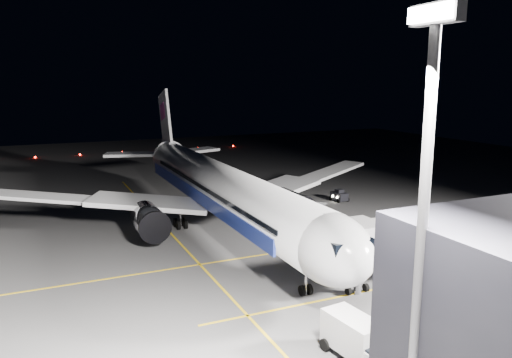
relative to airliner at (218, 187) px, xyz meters
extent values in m
plane|color=#4C4C4F|center=(1.08, 0.00, -5.16)|extent=(200.00, 200.00, 0.00)
cube|color=gold|center=(11.08, 0.00, -5.16)|extent=(0.25, 80.00, 0.01)
cube|color=gold|center=(1.08, -6.00, -5.16)|extent=(70.00, 0.25, 0.01)
cube|color=gold|center=(23.08, 10.00, -5.16)|extent=(0.25, 40.00, 0.01)
cylinder|color=silver|center=(1.08, 0.00, 0.14)|extent=(48.00, 5.60, 5.60)
ellipsoid|color=silver|center=(25.08, 0.00, 0.14)|extent=(8.96, 5.60, 5.60)
cube|color=black|center=(27.38, 0.00, 1.14)|extent=(2.20, 3.40, 0.90)
cone|color=silver|center=(-27.42, 0.00, 0.44)|extent=(9.00, 5.49, 5.49)
cube|color=navy|center=(0.08, 2.78, -0.76)|extent=(42.24, 0.25, 1.50)
cube|color=navy|center=(0.08, -2.78, -0.76)|extent=(42.24, 0.25, 1.50)
cube|color=silver|center=(-1.42, 8.00, -1.46)|extent=(11.36, 15.23, 1.53)
cube|color=silver|center=(-1.42, -8.00, -1.46)|extent=(11.36, 15.23, 1.53)
cube|color=silver|center=(-6.42, 20.50, -0.59)|extent=(8.57, 13.22, 1.31)
cube|color=silver|center=(-6.42, -20.50, -0.59)|extent=(8.57, 13.22, 1.31)
cube|color=silver|center=(-26.92, 5.20, 0.74)|extent=(6.20, 9.67, 0.45)
cube|color=silver|center=(-26.92, -5.20, 0.74)|extent=(6.20, 9.67, 0.45)
cube|color=white|center=(-25.12, 0.00, 6.34)|extent=(7.53, 0.40, 10.28)
cube|color=#DA4AAF|center=(-25.92, 0.00, 7.74)|extent=(3.22, 0.55, 3.22)
cylinder|color=#B7B7BF|center=(2.28, 9.00, -2.61)|extent=(5.60, 3.40, 3.40)
cylinder|color=#B7B7BF|center=(2.28, -9.00, -2.61)|extent=(5.60, 3.40, 3.40)
cylinder|color=#9999A0|center=(21.58, 0.00, -3.91)|extent=(0.26, 0.26, 2.50)
cylinder|color=black|center=(21.58, 0.00, -4.71)|extent=(0.90, 0.70, 0.90)
cylinder|color=#9999A0|center=(-1.92, 4.30, -3.91)|extent=(0.26, 0.26, 2.50)
cylinder|color=#9999A0|center=(-1.92, -4.30, -3.91)|extent=(0.26, 0.26, 2.50)
cylinder|color=black|center=(-1.92, 4.30, -4.61)|extent=(1.10, 1.60, 1.10)
cylinder|color=black|center=(-1.92, -4.30, -4.61)|extent=(1.10, 1.60, 1.10)
cube|color=#B2B2B7|center=(23.08, 20.05, -0.56)|extent=(3.00, 33.90, 2.80)
cube|color=#B2B2B7|center=(23.08, 4.20, -0.56)|extent=(3.60, 3.20, 3.40)
cylinder|color=#9999A0|center=(23.08, 4.20, -3.61)|extent=(0.70, 0.70, 3.10)
cylinder|color=black|center=(23.08, 3.30, -4.81)|extent=(0.70, 0.30, 0.70)
cylinder|color=black|center=(23.08, 5.10, -4.81)|extent=(0.70, 0.30, 0.70)
cylinder|color=#59595E|center=(41.08, -6.00, 4.84)|extent=(0.44, 0.44, 20.00)
cube|color=#59595E|center=(41.08, -6.00, 15.14)|extent=(2.40, 0.50, 0.80)
cube|color=white|center=(41.08, -6.35, 15.14)|extent=(2.20, 0.15, 0.60)
sphere|color=#FF140A|center=(-70.92, -20.00, -4.94)|extent=(0.44, 0.44, 0.44)
sphere|color=#FF140A|center=(-70.92, -10.00, -4.94)|extent=(0.44, 0.44, 0.44)
sphere|color=#FF140A|center=(-70.92, 0.00, -4.94)|extent=(0.44, 0.44, 0.44)
sphere|color=#FF140A|center=(-70.92, 10.00, -4.94)|extent=(0.44, 0.44, 0.44)
sphere|color=#FF140A|center=(-70.92, 20.00, -4.94)|extent=(0.44, 0.44, 0.44)
sphere|color=#FF140A|center=(-70.92, 30.00, -4.94)|extent=(0.44, 0.44, 0.44)
cube|color=silver|center=(31.21, -2.00, -3.53)|extent=(4.42, 2.58, 2.31)
cube|color=black|center=(33.71, -1.70, -3.64)|extent=(1.46, 1.92, 0.53)
cylinder|color=black|center=(32.54, -0.73, -4.74)|extent=(0.87, 0.36, 0.84)
cylinder|color=black|center=(29.62, -1.08, -4.74)|extent=(0.87, 0.36, 0.84)
cylinder|color=black|center=(29.88, -3.27, -4.74)|extent=(0.87, 0.36, 0.84)
cube|color=black|center=(-5.71, 21.40, -4.39)|extent=(2.62, 1.78, 1.14)
cube|color=black|center=(-5.71, 21.40, -3.66)|extent=(1.13, 1.13, 0.62)
sphere|color=#FFF2CC|center=(-6.15, 20.55, -4.39)|extent=(0.27, 0.27, 0.27)
sphere|color=#FFF2CC|center=(-5.12, 20.65, -4.39)|extent=(0.27, 0.27, 0.27)
cylinder|color=black|center=(-4.86, 22.37, -4.85)|extent=(0.64, 0.28, 0.62)
cylinder|color=black|center=(-4.70, 20.61, -4.85)|extent=(0.64, 0.28, 0.62)
cylinder|color=black|center=(-6.72, 22.19, -4.85)|extent=(0.64, 0.28, 0.62)
cylinder|color=black|center=(-6.56, 20.44, -4.85)|extent=(0.64, 0.28, 0.62)
cone|color=#EB5809|center=(4.82, 11.82, -4.86)|extent=(0.41, 0.41, 0.61)
cone|color=#EB5809|center=(-4.64, 6.20, -4.87)|extent=(0.40, 0.40, 0.59)
cone|color=#EB5809|center=(5.45, 14.00, -4.85)|extent=(0.41, 0.41, 0.62)
camera|label=1|loc=(55.98, -20.05, 12.68)|focal=35.00mm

